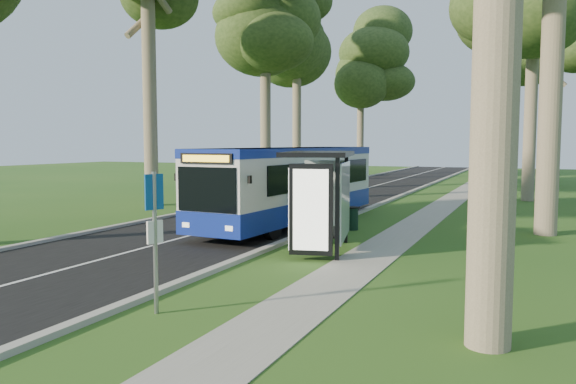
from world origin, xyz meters
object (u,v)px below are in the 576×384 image
Objects in this scene: bus_stop_sign at (155,226)px; car_silver at (347,169)px; litter_bin at (352,218)px; bus_shelter at (318,182)px; bus at (292,185)px; car_white at (314,174)px.

bus_stop_sign is 43.33m from car_silver.
litter_bin is 0.20× the size of car_silver.
bus_stop_sign is at bearing -109.41° from bus_shelter.
car_silver is at bearing 124.82° from bus_stop_sign.
car_silver is (-7.55, 30.74, -0.85)m from bus.
car_white is at bearing 112.39° from bus.
bus_shelter is at bearing -63.20° from car_silver.
litter_bin is (-0.40, 4.57, -1.62)m from bus_shelter.
bus is 5.81m from bus_shelter.
litter_bin is at bearing -61.61° from car_silver.
bus_stop_sign is 0.53× the size of car_white.
litter_bin is 32.75m from car_silver.
bus reaches higher than bus_stop_sign.
bus_stop_sign is 11.12m from litter_bin.
bus_shelter reaches higher than car_white.
bus is 2.29× the size of car_white.
bus_shelter is 37.26m from car_silver.
car_white is at bearing -74.41° from car_silver.
bus is 2.81m from litter_bin.
bus_shelter is 4.39× the size of litter_bin.
bus is at bearing -65.77° from car_silver.
litter_bin is at bearing 81.92° from bus_shelter.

